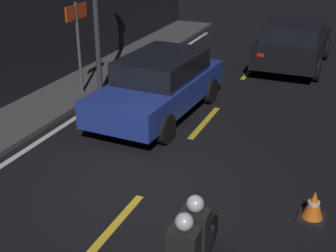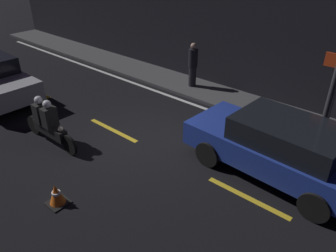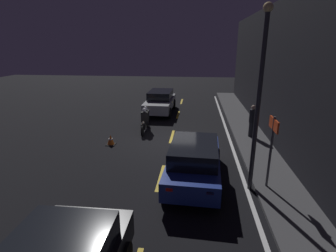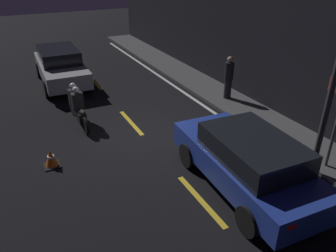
# 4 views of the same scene
# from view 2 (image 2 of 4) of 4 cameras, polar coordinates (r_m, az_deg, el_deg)

# --- Properties ---
(ground_plane) EXTENTS (56.00, 56.00, 0.00)m
(ground_plane) POSITION_cam_2_polar(r_m,az_deg,el_deg) (9.27, -5.50, -2.78)
(ground_plane) COLOR black
(raised_curb) EXTENTS (28.00, 1.64, 0.12)m
(raised_curb) POSITION_cam_2_polar(r_m,az_deg,el_deg) (12.03, 8.48, 5.32)
(raised_curb) COLOR #424244
(raised_curb) RESTS_ON ground
(lane_dash_b) EXTENTS (2.00, 0.14, 0.01)m
(lane_dash_b) POSITION_cam_2_polar(r_m,az_deg,el_deg) (13.40, -22.22, 5.72)
(lane_dash_b) COLOR gold
(lane_dash_b) RESTS_ON ground
(lane_dash_c) EXTENTS (2.00, 0.14, 0.01)m
(lane_dash_c) POSITION_cam_2_polar(r_m,az_deg,el_deg) (9.92, -9.53, -0.71)
(lane_dash_c) COLOR gold
(lane_dash_c) RESTS_ON ground
(lane_dash_d) EXTENTS (2.00, 0.14, 0.01)m
(lane_dash_d) POSITION_cam_2_polar(r_m,az_deg,el_deg) (7.60, 13.68, -12.01)
(lane_dash_d) COLOR gold
(lane_dash_d) RESTS_ON ground
(lane_solid_kerb) EXTENTS (25.20, 0.14, 0.01)m
(lane_solid_kerb) POSITION_cam_2_polar(r_m,az_deg,el_deg) (11.24, 5.44, 3.40)
(lane_solid_kerb) COLOR silver
(lane_solid_kerb) RESTS_ON ground
(sedan_blue) EXTENTS (4.38, 2.03, 1.47)m
(sedan_blue) POSITION_cam_2_polar(r_m,az_deg,el_deg) (8.03, 18.83, -3.41)
(sedan_blue) COLOR navy
(sedan_blue) RESTS_ON ground
(motorcycle) EXTENTS (2.25, 0.37, 1.35)m
(motorcycle) POSITION_cam_2_polar(r_m,az_deg,el_deg) (9.47, -20.24, 0.53)
(motorcycle) COLOR black
(motorcycle) RESTS_ON ground
(traffic_cone_near) EXTENTS (0.44, 0.44, 0.50)m
(traffic_cone_near) POSITION_cam_2_polar(r_m,az_deg,el_deg) (7.49, -18.87, -11.25)
(traffic_cone_near) COLOR black
(traffic_cone_near) RESTS_ON ground
(pedestrian) EXTENTS (0.34, 0.34, 1.64)m
(pedestrian) POSITION_cam_2_polar(r_m,az_deg,el_deg) (12.32, 4.34, 10.61)
(pedestrian) COLOR black
(pedestrian) RESTS_ON raised_curb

